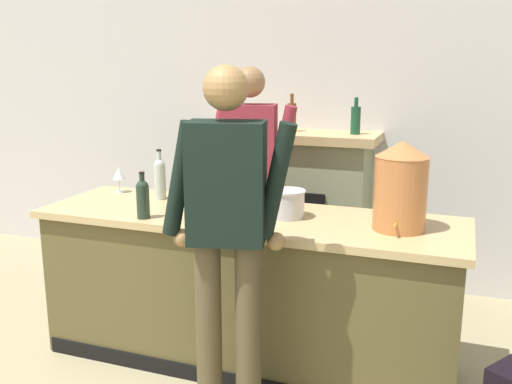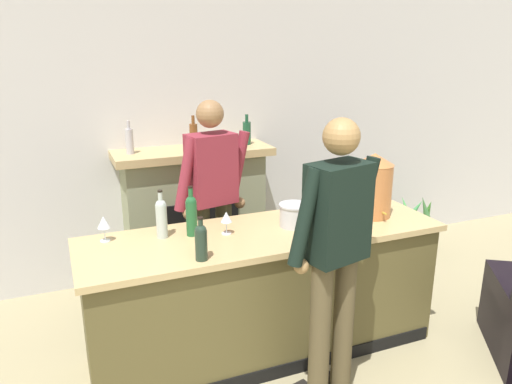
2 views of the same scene
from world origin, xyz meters
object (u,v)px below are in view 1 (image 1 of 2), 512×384
at_px(wine_bottle_burgundy_dark, 160,177).
at_px(person_customer, 228,238).
at_px(wine_bottle_cabernet_heavy, 184,179).
at_px(fireplace_stone, 289,207).
at_px(wine_bottle_riesling_slim, 143,197).
at_px(person_bartender, 250,183).
at_px(wine_glass_mid_counter, 212,190).
at_px(ice_bucket_steel, 287,204).
at_px(copper_dispenser, 401,186).
at_px(wine_glass_near_bucket, 119,174).

bearing_deg(wine_bottle_burgundy_dark, person_customer, -44.96).
height_order(person_customer, wine_bottle_cabernet_heavy, person_customer).
distance_m(wine_bottle_cabernet_heavy, wine_bottle_burgundy_dark, 0.20).
xyz_separation_m(fireplace_stone, wine_bottle_riesling_slim, (-0.40, -1.63, 0.42)).
xyz_separation_m(person_customer, person_bartender, (-0.36, 1.25, -0.01)).
bearing_deg(wine_glass_mid_counter, person_customer, -60.32).
height_order(person_customer, wine_glass_mid_counter, person_customer).
xyz_separation_m(ice_bucket_steel, wine_bottle_burgundy_dark, (-0.93, 0.14, 0.07)).
relative_size(fireplace_stone, copper_dispenser, 3.27).
bearing_deg(person_customer, fireplace_stone, 98.47).
distance_m(ice_bucket_steel, wine_glass_near_bucket, 1.31).
relative_size(person_customer, person_bartender, 1.01).
xyz_separation_m(wine_bottle_riesling_slim, wine_glass_mid_counter, (0.28, 0.35, -0.01)).
relative_size(fireplace_stone, wine_glass_mid_counter, 9.92).
bearing_deg(wine_bottle_burgundy_dark, wine_glass_near_bucket, 168.20).
xyz_separation_m(wine_bottle_burgundy_dark, wine_glass_near_bucket, (-0.37, 0.08, -0.02)).
bearing_deg(person_bartender, fireplace_stone, 85.63).
bearing_deg(wine_glass_near_bucket, wine_bottle_riesling_slim, -45.96).
xyz_separation_m(copper_dispenser, wine_glass_near_bucket, (-1.94, 0.25, -0.12)).
distance_m(copper_dispenser, wine_bottle_cabernet_heavy, 1.38).
distance_m(fireplace_stone, wine_bottle_riesling_slim, 1.73).
distance_m(person_customer, wine_bottle_cabernet_heavy, 1.04).
bearing_deg(copper_dispenser, wine_glass_mid_counter, 176.78).
height_order(person_bartender, wine_bottle_cabernet_heavy, person_bartender).
bearing_deg(person_bartender, copper_dispenser, -27.77).
relative_size(person_bartender, copper_dispenser, 3.72).
xyz_separation_m(person_customer, wine_glass_near_bucket, (-1.21, 0.92, 0.06)).
bearing_deg(person_bartender, wine_bottle_burgundy_dark, -140.38).
height_order(fireplace_stone, wine_glass_mid_counter, fireplace_stone).
height_order(copper_dispenser, wine_bottle_burgundy_dark, copper_dispenser).
bearing_deg(fireplace_stone, person_bartender, -94.37).
distance_m(fireplace_stone, copper_dispenser, 1.78).
bearing_deg(fireplace_stone, wine_glass_near_bucket, -129.77).
distance_m(ice_bucket_steel, wine_bottle_cabernet_heavy, 0.74).
relative_size(fireplace_stone, person_customer, 0.87).
bearing_deg(person_bartender, wine_glass_mid_counter, -96.85).
xyz_separation_m(person_bartender, copper_dispenser, (1.09, -0.57, 0.18)).
bearing_deg(wine_bottle_burgundy_dark, person_bartender, 39.62).
xyz_separation_m(ice_bucket_steel, wine_glass_near_bucket, (-1.30, 0.22, 0.05)).
bearing_deg(wine_bottle_riesling_slim, wine_glass_mid_counter, 51.00).
bearing_deg(wine_bottle_cabernet_heavy, wine_glass_mid_counter, -16.64).
bearing_deg(wine_glass_near_bucket, fireplace_stone, 50.23).
distance_m(fireplace_stone, person_customer, 2.07).
bearing_deg(wine_bottle_riesling_slim, person_customer, -29.14).
distance_m(person_customer, wine_glass_near_bucket, 1.53).
relative_size(ice_bucket_steel, wine_glass_near_bucket, 1.23).
bearing_deg(copper_dispenser, ice_bucket_steel, 177.53).
bearing_deg(wine_glass_mid_counter, fireplace_stone, 84.65).
distance_m(ice_bucket_steel, wine_glass_mid_counter, 0.50).
relative_size(person_customer, copper_dispenser, 3.76).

